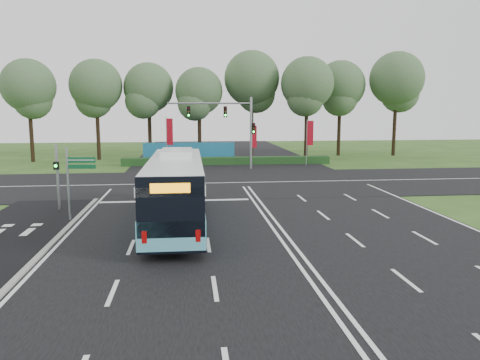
% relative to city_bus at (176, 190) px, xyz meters
% --- Properties ---
extents(ground, '(120.00, 120.00, 0.00)m').
position_rel_city_bus_xyz_m(ground, '(4.75, 1.10, -1.84)').
color(ground, '#2C4E1A').
rests_on(ground, ground).
extents(road_main, '(20.00, 120.00, 0.04)m').
position_rel_city_bus_xyz_m(road_main, '(4.75, 1.10, -1.82)').
color(road_main, black).
rests_on(road_main, ground).
extents(road_cross, '(120.00, 14.00, 0.05)m').
position_rel_city_bus_xyz_m(road_cross, '(4.75, 13.10, -1.81)').
color(road_cross, black).
rests_on(road_cross, ground).
extents(bike_path, '(5.00, 18.00, 0.06)m').
position_rel_city_bus_xyz_m(bike_path, '(-7.75, -1.90, -1.81)').
color(bike_path, black).
rests_on(bike_path, ground).
extents(kerb_strip, '(0.25, 18.00, 0.12)m').
position_rel_city_bus_xyz_m(kerb_strip, '(-5.35, -1.90, -1.78)').
color(kerb_strip, gray).
rests_on(kerb_strip, ground).
extents(city_bus, '(2.83, 12.72, 3.65)m').
position_rel_city_bus_xyz_m(city_bus, '(0.00, 0.00, 0.00)').
color(city_bus, '#57B6CA').
rests_on(city_bus, ground).
extents(pedestrian_signal, '(0.36, 0.44, 3.91)m').
position_rel_city_bus_xyz_m(pedestrian_signal, '(-6.85, 3.99, 0.30)').
color(pedestrian_signal, gray).
rests_on(pedestrian_signal, ground).
extents(street_sign, '(1.54, 0.25, 3.96)m').
position_rel_city_bus_xyz_m(street_sign, '(-5.28, 1.34, 0.66)').
color(street_sign, gray).
rests_on(street_sign, ground).
extents(banner_flag_left, '(0.70, 0.33, 5.03)m').
position_rel_city_bus_xyz_m(banner_flag_left, '(-1.28, 24.52, 1.42)').
color(banner_flag_left, gray).
rests_on(banner_flag_left, ground).
extents(banner_flag_mid, '(0.62, 0.15, 4.25)m').
position_rel_city_bus_xyz_m(banner_flag_mid, '(7.36, 24.39, 0.95)').
color(banner_flag_mid, gray).
rests_on(banner_flag_mid, ground).
extents(banner_flag_right, '(0.69, 0.24, 4.77)m').
position_rel_city_bus_xyz_m(banner_flag_right, '(13.15, 23.86, 1.27)').
color(banner_flag_right, gray).
rests_on(banner_flag_right, ground).
extents(traffic_light_gantry, '(8.41, 0.28, 7.00)m').
position_rel_city_bus_xyz_m(traffic_light_gantry, '(4.96, 21.60, 2.83)').
color(traffic_light_gantry, gray).
rests_on(traffic_light_gantry, ground).
extents(hedge, '(22.00, 1.20, 0.80)m').
position_rel_city_bus_xyz_m(hedge, '(4.75, 25.60, -1.44)').
color(hedge, '#143917').
rests_on(hedge, ground).
extents(blue_hoarding, '(10.00, 0.30, 2.20)m').
position_rel_city_bus_xyz_m(blue_hoarding, '(0.75, 28.10, -0.74)').
color(blue_hoarding, '#1A6990').
rests_on(blue_hoarding, ground).
extents(eucalyptus_row, '(49.47, 9.57, 12.90)m').
position_rel_city_bus_xyz_m(eucalyptus_row, '(6.77, 32.43, 6.95)').
color(eucalyptus_row, black).
rests_on(eucalyptus_row, ground).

